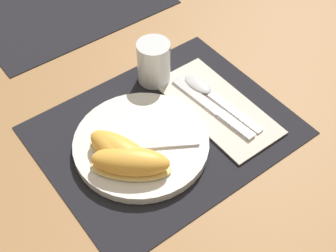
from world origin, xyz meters
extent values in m
plane|color=#A37547|center=(0.00, 0.00, 0.00)|extent=(3.00, 3.00, 0.00)
cube|color=black|center=(0.00, 0.00, 0.00)|extent=(0.44, 0.35, 0.00)
cube|color=black|center=(0.05, 0.47, 0.00)|extent=(0.44, 0.35, 0.00)
cylinder|color=white|center=(-0.06, -0.01, 0.01)|extent=(0.24, 0.24, 0.02)
cylinder|color=silver|center=(0.06, 0.12, 0.05)|extent=(0.06, 0.06, 0.09)
cylinder|color=orange|center=(0.06, 0.12, 0.02)|extent=(0.05, 0.05, 0.04)
cube|color=silver|center=(0.11, -0.01, 0.01)|extent=(0.12, 0.25, 0.00)
cube|color=silver|center=(0.10, -0.07, 0.01)|extent=(0.02, 0.08, 0.01)
cube|color=silver|center=(0.10, 0.03, 0.01)|extent=(0.03, 0.12, 0.01)
cube|color=silver|center=(0.12, -0.05, 0.01)|extent=(0.02, 0.13, 0.01)
ellipsoid|color=silver|center=(0.12, 0.05, 0.01)|extent=(0.04, 0.07, 0.01)
cube|color=silver|center=(-0.03, -0.04, 0.02)|extent=(0.10, 0.07, 0.00)
cube|color=silver|center=(-0.10, 0.01, 0.02)|extent=(0.07, 0.06, 0.00)
ellipsoid|color=#F4DB84|center=(-0.12, -0.01, 0.02)|extent=(0.05, 0.11, 0.01)
ellipsoid|color=#F9B242|center=(-0.12, -0.01, 0.04)|extent=(0.05, 0.11, 0.04)
ellipsoid|color=#F4DB84|center=(-0.10, -0.02, 0.02)|extent=(0.09, 0.14, 0.01)
ellipsoid|color=#F9B242|center=(-0.10, -0.02, 0.04)|extent=(0.09, 0.14, 0.04)
ellipsoid|color=#F4DB84|center=(-0.10, -0.05, 0.02)|extent=(0.14, 0.13, 0.01)
ellipsoid|color=#F9B242|center=(-0.10, -0.05, 0.04)|extent=(0.13, 0.12, 0.04)
camera|label=1|loc=(-0.33, -0.44, 0.65)|focal=50.00mm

